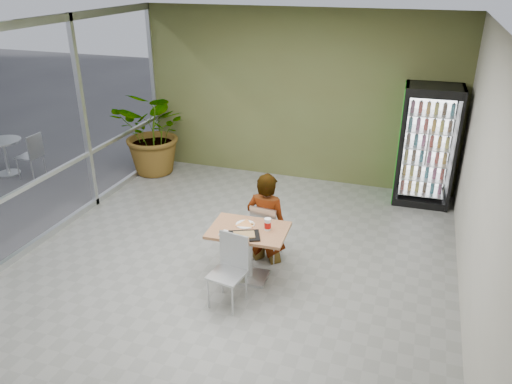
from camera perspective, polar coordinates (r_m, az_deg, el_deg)
ground at (r=7.04m, az=-2.94°, el=-8.70°), size 7.00×7.00×0.00m
room_envelope at (r=6.30m, az=-3.25°, el=3.56°), size 6.00×7.00×3.20m
storefront_frame at (r=7.87m, az=-24.12°, el=5.74°), size 0.10×7.00×3.20m
dining_table at (r=6.55m, az=-0.84°, el=-5.88°), size 1.03×0.74×0.75m
chair_far at (r=6.98m, az=1.04°, el=-4.18°), size 0.41×0.41×0.86m
chair_near at (r=6.15m, az=-2.92°, el=-8.21°), size 0.46×0.46×0.90m
seated_woman at (r=7.00m, az=1.19°, el=-3.99°), size 0.62×0.43×1.62m
pizza_plate at (r=6.54m, az=-1.25°, el=-3.65°), size 0.33×0.25×0.03m
soda_cup at (r=6.39m, az=1.35°, el=-3.73°), size 0.09×0.09×0.16m
napkin_stack at (r=6.33m, az=-3.46°, el=-4.78°), size 0.17×0.17×0.02m
cafeteria_tray at (r=6.26m, az=-1.36°, el=-5.04°), size 0.47×0.41×0.02m
beverage_fridge at (r=9.05m, az=18.94°, el=5.02°), size 0.96×0.75×2.07m
potted_plant at (r=10.09m, az=-11.41°, el=6.77°), size 1.63×1.44×1.72m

